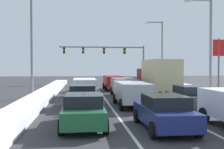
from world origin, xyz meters
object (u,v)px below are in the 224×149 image
Objects in this scene: suv_silver_center_lane_second at (132,92)px; street_lamp_left_mid at (36,35)px; suv_white_left_lane_third at (85,86)px; suv_red_center_lane_fourth at (113,81)px; box_truck_right_lane_third at (158,76)px; sedan_green_left_lane_nearest at (83,110)px; sedan_charcoal_right_lane_second at (190,97)px; sedan_black_left_lane_second at (82,96)px; sedan_tan_right_lane_fourth at (141,83)px; sedan_charcoal_left_lane_fourth at (84,85)px; traffic_light_gantry at (112,54)px; street_lamp_right_mid at (160,48)px; street_lamp_right_near at (207,39)px; suv_gray_center_lane_third at (124,85)px; sedan_navy_center_lane_nearest at (164,112)px.

suv_silver_center_lane_second is 0.53× the size of street_lamp_left_mid.
suv_red_center_lane_fourth is at bearing 65.98° from suv_white_left_lane_third.
sedan_green_left_lane_nearest is (-6.89, -12.00, -1.14)m from box_truck_right_lane_third.
sedan_charcoal_right_lane_second and sedan_black_left_lane_second have the same top height.
sedan_tan_right_lane_fourth is 1.00× the size of sedan_charcoal_left_lane_fourth.
street_lamp_right_mid is at bearing -43.13° from traffic_light_gantry.
street_lamp_right_near is (10.78, 10.29, 4.39)m from sedan_green_left_lane_nearest.
street_lamp_right_mid reaches higher than suv_gray_center_lane_third.
suv_silver_center_lane_second is 0.56× the size of street_lamp_right_near.
street_lamp_right_near is at bearing -35.57° from sedan_charcoal_left_lane_fourth.
traffic_light_gantry is at bearing 95.59° from box_truck_right_lane_third.
sedan_black_left_lane_second is 0.52× the size of street_lamp_right_near.
sedan_green_left_lane_nearest is 17.83m from sedan_charcoal_left_lane_fourth.
sedan_tan_right_lane_fourth is at bearing 65.43° from suv_gray_center_lane_third.
suv_white_left_lane_third is at bearing 6.29° from street_lamp_left_mid.
suv_gray_center_lane_third is (0.47, 6.40, 0.00)m from suv_silver_center_lane_second.
traffic_light_gantry reaches higher than sedan_tan_right_lane_fourth.
suv_silver_center_lane_second is at bearing 157.03° from sedan_charcoal_right_lane_second.
sedan_green_left_lane_nearest is at bearing -107.13° from suv_gray_center_lane_third.
suv_white_left_lane_third is 18.53m from street_lamp_right_mid.
sedan_tan_right_lane_fourth is (0.15, 14.94, 0.00)m from sedan_charcoal_right_lane_second.
suv_gray_center_lane_third is 1.09× the size of sedan_black_left_lane_second.
traffic_light_gantry reaches higher than box_truck_right_lane_third.
street_lamp_right_near reaches higher than sedan_charcoal_right_lane_second.
street_lamp_right_mid is (6.34, -5.94, 0.62)m from traffic_light_gantry.
sedan_green_left_lane_nearest is (-7.05, -19.49, 0.00)m from sedan_tan_right_lane_fourth.
suv_red_center_lane_fourth is 1.09× the size of sedan_black_left_lane_second.
sedan_black_left_lane_second is 0.92× the size of suv_white_left_lane_third.
street_lamp_right_mid is at bearing 57.77° from sedan_tan_right_lane_fourth.
box_truck_right_lane_third reaches higher than sedan_black_left_lane_second.
sedan_charcoal_right_lane_second is 27.93m from traffic_light_gantry.
street_lamp_left_mid is (-11.02, -7.96, 4.69)m from sedan_tan_right_lane_fourth.
sedan_charcoal_right_lane_second is at bearing -89.88° from box_truck_right_lane_third.
suv_red_center_lane_fourth is 14.03m from sedan_black_left_lane_second.
suv_red_center_lane_fourth is (-3.26, 7.71, -0.88)m from box_truck_right_lane_third.
sedan_black_left_lane_second is at bearing -100.79° from traffic_light_gantry.
traffic_light_gantry is at bearing 87.54° from sedan_navy_center_lane_nearest.
sedan_charcoal_right_lane_second and sedan_tan_right_lane_fourth have the same top height.
street_lamp_right_near reaches higher than sedan_navy_center_lane_nearest.
box_truck_right_lane_third reaches higher than sedan_green_left_lane_nearest.
sedan_green_left_lane_nearest and sedan_black_left_lane_second have the same top height.
suv_silver_center_lane_second is at bearing -111.44° from street_lamp_right_mid.
street_lamp_right_near is at bearing -9.13° from suv_white_left_lane_third.
box_truck_right_lane_third is 0.51× the size of traffic_light_gantry.
sedan_charcoal_left_lane_fourth is 14.61m from street_lamp_right_mid.
street_lamp_left_mid reaches higher than street_lamp_right_near.
suv_red_center_lane_fourth is 0.56× the size of street_lamp_right_near.
traffic_light_gantry reaches higher than sedan_green_left_lane_nearest.
sedan_navy_center_lane_nearest is 15.23m from street_lamp_left_mid.
street_lamp_right_mid reaches higher than sedan_tan_right_lane_fourth.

